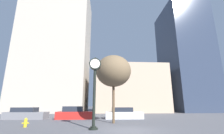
% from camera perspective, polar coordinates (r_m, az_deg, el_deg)
% --- Properties ---
extents(ground_plane, '(200.00, 200.00, 0.00)m').
position_cam_1_polar(ground_plane, '(10.92, 6.58, -22.88)').
color(ground_plane, '#515156').
extents(building_tall_tower, '(14.62, 12.00, 28.65)m').
position_cam_1_polar(building_tall_tower, '(38.46, -20.12, 6.14)').
color(building_tall_tower, '#ADA393').
rests_on(building_tall_tower, ground_plane).
extents(building_storefront_row, '(15.37, 12.00, 9.92)m').
position_cam_1_polar(building_storefront_row, '(35.27, 6.09, -8.53)').
color(building_storefront_row, tan).
rests_on(building_storefront_row, ground_plane).
extents(building_glass_modern, '(9.18, 12.00, 26.03)m').
position_cam_1_polar(building_glass_modern, '(41.68, 25.69, 3.27)').
color(building_glass_modern, '#2D384C').
rests_on(building_glass_modern, ground_plane).
extents(street_clock, '(0.89, 0.62, 5.23)m').
position_cam_1_polar(street_clock, '(11.24, -6.60, -5.09)').
color(street_clock, black).
rests_on(street_clock, ground_plane).
extents(car_grey, '(4.76, 2.01, 1.33)m').
position_cam_1_polar(car_grey, '(20.91, -29.93, -15.29)').
color(car_grey, slate).
rests_on(car_grey, ground_plane).
extents(car_red, '(4.28, 2.01, 1.45)m').
position_cam_1_polar(car_red, '(19.17, -13.99, -16.82)').
color(car_red, red).
rests_on(car_red, ground_plane).
extents(car_white, '(4.49, 1.76, 1.32)m').
position_cam_1_polar(car_white, '(19.06, 4.39, -17.35)').
color(car_white, silver).
rests_on(car_white, ground_plane).
extents(fire_hydrant_near, '(0.53, 0.23, 0.68)m').
position_cam_1_polar(fire_hydrant_near, '(13.91, -30.08, -17.81)').
color(fire_hydrant_near, yellow).
rests_on(fire_hydrant_near, ground_plane).
extents(bare_tree, '(3.47, 3.47, 6.46)m').
position_cam_1_polar(bare_tree, '(14.85, 0.55, -1.60)').
color(bare_tree, brown).
rests_on(bare_tree, ground_plane).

